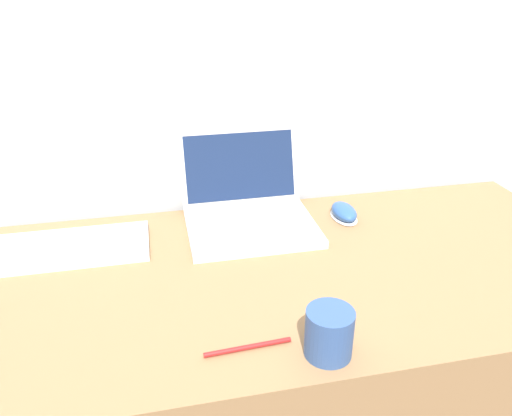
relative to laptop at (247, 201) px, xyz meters
name	(u,v)px	position (x,y,z in m)	size (l,w,h in m)	color
wall_back	(263,3)	(0.07, 0.14, 0.47)	(7.00, 0.04, 2.50)	silver
desk	(294,385)	(0.07, -0.25, -0.42)	(1.48, 0.69, 0.72)	#936D47
laptop	(247,201)	(0.00, 0.00, 0.00)	(0.32, 0.34, 0.26)	silver
drink_cup	(329,332)	(0.04, -0.53, -0.01)	(0.08, 0.08, 0.09)	#33518C
computer_mouse	(344,212)	(0.26, -0.04, -0.04)	(0.06, 0.11, 0.04)	white
external_keyboard	(57,249)	(-0.47, -0.07, -0.05)	(0.43, 0.17, 0.02)	silver
pen	(248,347)	(-0.10, -0.49, -0.05)	(0.16, 0.02, 0.01)	#A51E1E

